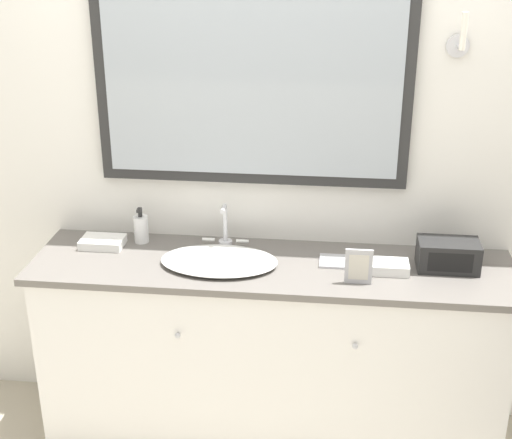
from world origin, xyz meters
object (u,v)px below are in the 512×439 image
Objects in this scene: sink_basin at (219,259)px; picture_frame at (359,267)px; soap_bottle at (141,229)px; appliance_box at (448,255)px.

picture_frame is at bearing -11.06° from sink_basin.
appliance_box is at bearing -5.16° from soap_bottle.
appliance_box is (0.94, 0.06, 0.04)m from sink_basin.
sink_basin is at bearing 168.94° from picture_frame.
picture_frame is (0.57, -0.11, 0.05)m from sink_basin.
picture_frame is at bearing -17.02° from soap_bottle.
soap_bottle is 1.32m from appliance_box.
soap_bottle is 1.11× the size of picture_frame.
sink_basin is 3.33× the size of picture_frame.
sink_basin reaches higher than picture_frame.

